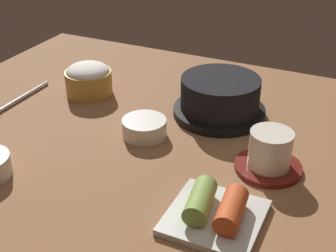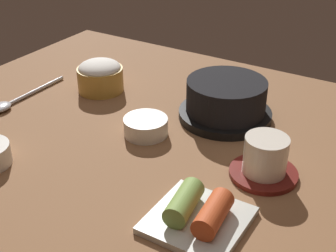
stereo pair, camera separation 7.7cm
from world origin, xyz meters
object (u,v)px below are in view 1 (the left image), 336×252
spoon (0,110)px  tea_cup_with_saucer (270,153)px  banchan_cup_center (144,127)px  kimchi_plate (215,211)px  rice_bowl (88,79)px  stone_pot (220,97)px

spoon → tea_cup_with_saucer: bearing=3.7°
tea_cup_with_saucer → banchan_cup_center: bearing=177.6°
tea_cup_with_saucer → kimchi_plate: 15.46cm
spoon → banchan_cup_center: bearing=8.4°
rice_bowl → kimchi_plate: bearing=-34.9°
stone_pot → rice_bowl: (-27.75, -2.64, -0.36)cm
tea_cup_with_saucer → banchan_cup_center: (-22.57, 0.95, -1.35)cm
stone_pot → kimchi_plate: bearing=-71.4°
tea_cup_with_saucer → spoon: 52.11cm
tea_cup_with_saucer → spoon: tea_cup_with_saucer is taller
stone_pot → banchan_cup_center: bearing=-126.1°
tea_cup_with_saucer → banchan_cup_center: 22.63cm
stone_pot → banchan_cup_center: size_ratio=2.23×
kimchi_plate → banchan_cup_center: bearing=140.2°
stone_pot → spoon: 42.54cm
stone_pot → spoon: stone_pot is taller
banchan_cup_center → kimchi_plate: size_ratio=0.63×
stone_pot → tea_cup_with_saucer: size_ratio=1.65×
banchan_cup_center → spoon: bearing=-171.6°
banchan_cup_center → spoon: banchan_cup_center is taller
rice_bowl → spoon: bearing=-127.1°
stone_pot → spoon: bearing=-156.0°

